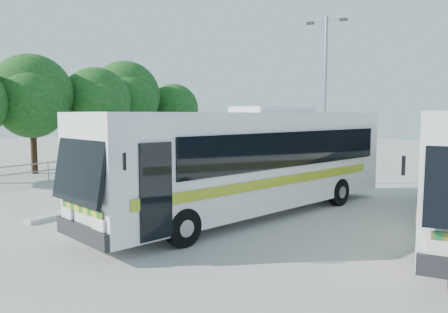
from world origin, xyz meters
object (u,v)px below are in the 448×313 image
Objects in this scene: tree_far_c at (97,102)px; tree_far_d at (126,96)px; tree_far_b at (32,95)px; lamppost at (325,93)px; coach_main at (253,159)px; tree_far_e at (174,109)px.

tree_far_d is at bearing 107.83° from tree_far_c.
lamppost reaches higher than tree_far_b.
tree_far_c is 16.36m from coach_main.
tree_far_d is 0.90× the size of lamppost.
tree_far_e is (0.39, 12.10, -0.68)m from tree_far_b.
lamppost is at bearing 6.76° from tree_far_c.
tree_far_d reaches higher than tree_far_e.
tree_far_b is at bearing -87.77° from tree_far_d.
tree_far_e is 0.72× the size of lamppost.
tree_far_e reaches higher than coach_main.
tree_far_d is at bearing 92.23° from tree_far_b.
tree_far_c reaches higher than coach_main.
lamppost is (15.15, -6.46, 0.63)m from tree_far_e.
tree_far_c is 0.79× the size of lamppost.
tree_far_c is at bearing 170.63° from coach_main.
tree_far_b reaches higher than coach_main.
tree_far_c is at bearing -72.17° from tree_far_d.
coach_main is at bearing -42.19° from tree_far_e.
lamppost is at bearing -7.07° from tree_far_d.
tree_far_b is 16.53m from lamppost.
lamppost reaches higher than coach_main.
tree_far_b is 0.85× the size of lamppost.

